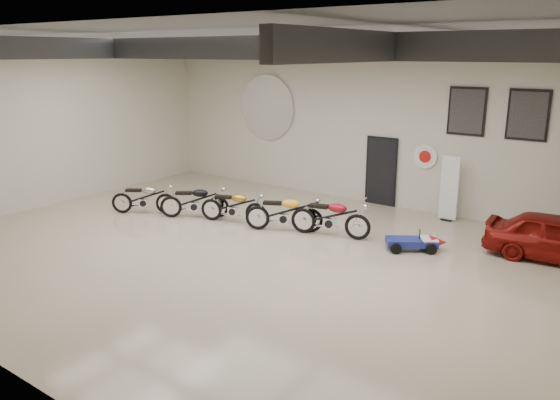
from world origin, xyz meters
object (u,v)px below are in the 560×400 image
Objects in this scene: motorcycle_silver at (144,197)px; go_kart at (417,240)px; banner_stand at (449,189)px; motorcycle_black at (194,200)px; vintage_car at (559,238)px; motorcycle_gold at (233,205)px; motorcycle_red at (330,216)px; motorcycle_yellow at (284,212)px.

go_kart is at bearing -20.28° from motorcycle_silver.
motorcycle_black is at bearing -144.75° from banner_stand.
motorcycle_silver is at bearing 101.39° from vintage_car.
vintage_car reaches higher than motorcycle_black.
motorcycle_gold is at bearing -22.51° from motorcycle_black.
motorcycle_black is at bearing 156.91° from go_kart.
motorcycle_red is at bearing -23.99° from motorcycle_black.
motorcycle_gold is at bearing 100.70° from vintage_car.
motorcycle_silver is 0.98× the size of motorcycle_gold.
motorcycle_yellow is at bearing 157.45° from go_kart.
banner_stand is 0.97× the size of motorcycle_gold.
motorcycle_black is 0.95× the size of motorcycle_yellow.
motorcycle_silver is 0.92× the size of motorcycle_yellow.
motorcycle_gold is 0.60× the size of vintage_car.
motorcycle_silver is at bearing 165.36° from motorcycle_black.
banner_stand is at bearing 21.17° from motorcycle_yellow.
motorcycle_silver is 8.09m from go_kart.
motorcycle_yellow is at bearing -177.91° from motorcycle_red.
motorcycle_red is (5.62, 1.45, 0.05)m from motorcycle_silver.
motorcycle_silver is at bearing 159.01° from go_kart.
go_kart is (6.36, 1.20, -0.24)m from motorcycle_black.
motorcycle_red reaches higher than motorcycle_black.
motorcycle_red is 1.41× the size of go_kart.
vintage_car reaches higher than motorcycle_silver.
motorcycle_red is 0.65× the size of vintage_car.
vintage_car is at bearing -20.98° from motorcycle_black.
motorcycle_gold is 5.20m from go_kart.
banner_stand is 0.89× the size of motorcycle_red.
banner_stand is 0.99× the size of motorcycle_silver.
vintage_car is (2.91, 1.25, 0.28)m from go_kart.
motorcycle_yellow reaches higher than go_kart.
banner_stand reaches higher than motorcycle_silver.
motorcycle_gold is 1.62m from motorcycle_yellow.
go_kart is at bearing -4.97° from motorcycle_red.
banner_stand is at bearing -1.77° from motorcycle_silver.
go_kart is at bearing -15.06° from motorcycle_yellow.
vintage_car reaches higher than motorcycle_red.
motorcycle_yellow is (4.38, 1.10, 0.04)m from motorcycle_silver.
motorcycle_silver is 0.59× the size of vintage_car.
motorcycle_yellow is (2.85, 0.50, 0.03)m from motorcycle_black.
motorcycle_yellow is 6.70m from vintage_car.
motorcycle_gold is at bearing -15.39° from motorcycle_silver.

